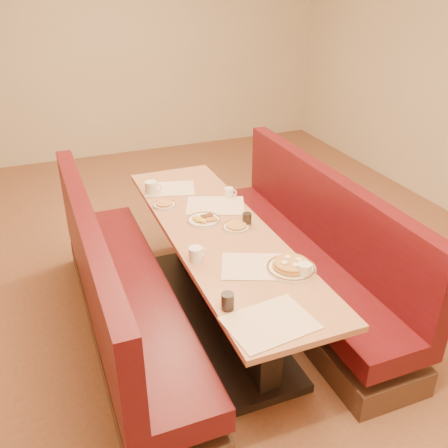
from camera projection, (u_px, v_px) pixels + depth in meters
name	position (u px, v px, depth m)	size (l,w,h in m)	color
ground	(220.00, 316.00, 3.85)	(8.00, 8.00, 0.00)	#9E6647
room_envelope	(218.00, 56.00, 2.95)	(6.04, 8.04, 2.82)	beige
diner_table	(219.00, 276.00, 3.67)	(0.70, 2.50, 0.75)	black
booth_left	(121.00, 299.00, 3.44)	(0.55, 2.50, 1.05)	#4C3326
booth_right	(306.00, 258.00, 3.92)	(0.55, 2.50, 1.05)	#4C3326
placemat_near_left	(270.00, 323.00, 2.60)	(0.45, 0.34, 0.00)	beige
placemat_near_right	(255.00, 266.00, 3.09)	(0.41, 0.31, 0.00)	beige
placemat_far_left	(170.00, 189.00, 4.14)	(0.40, 0.30, 0.00)	beige
placemat_far_right	(215.00, 205.00, 3.86)	(0.44, 0.33, 0.00)	beige
pancake_plate	(291.00, 267.00, 3.05)	(0.31, 0.31, 0.07)	white
eggs_plate	(204.00, 220.00, 3.62)	(0.25, 0.25, 0.05)	white
extra_plate_mid	(236.00, 227.00, 3.53)	(0.21, 0.21, 0.04)	white
extra_plate_far	(164.00, 204.00, 3.85)	(0.19, 0.19, 0.04)	white
coffee_mug_a	(305.00, 270.00, 2.97)	(0.12, 0.08, 0.09)	white
coffee_mug_b	(196.00, 254.00, 3.13)	(0.12, 0.09, 0.09)	white
coffee_mug_c	(229.00, 192.00, 3.99)	(0.10, 0.07, 0.08)	white
coffee_mug_d	(152.00, 187.00, 4.04)	(0.14, 0.10, 0.10)	white
soda_tumbler_near	(228.00, 301.00, 2.69)	(0.07, 0.07, 0.10)	black
soda_tumbler_mid	(247.00, 219.00, 3.56)	(0.07, 0.07, 0.09)	black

